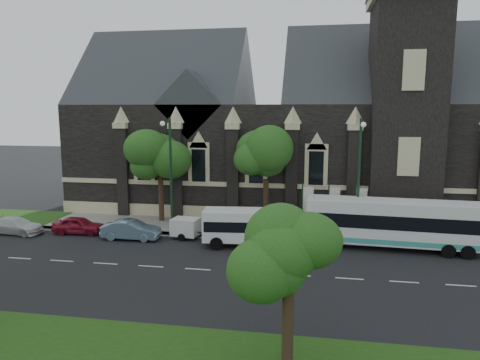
% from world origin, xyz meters
% --- Properties ---
extents(ground, '(160.00, 160.00, 0.00)m').
position_xyz_m(ground, '(0.00, 0.00, 0.00)').
color(ground, black).
rests_on(ground, ground).
extents(sidewalk, '(80.00, 5.00, 0.15)m').
position_xyz_m(sidewalk, '(0.00, 9.50, 0.07)').
color(sidewalk, gray).
rests_on(sidewalk, ground).
extents(museum, '(40.00, 17.70, 29.90)m').
position_xyz_m(museum, '(5.12, 18.78, 8.17)').
color(museum, black).
rests_on(museum, ground).
extents(tree_park_east, '(3.40, 3.40, 6.28)m').
position_xyz_m(tree_park_east, '(6.18, -9.32, 4.62)').
color(tree_park_east, black).
rests_on(tree_park_east, ground).
extents(tree_walk_right, '(4.08, 4.08, 7.80)m').
position_xyz_m(tree_walk_right, '(3.21, 10.71, 5.82)').
color(tree_walk_right, black).
rests_on(tree_walk_right, ground).
extents(tree_walk_left, '(3.91, 3.91, 7.64)m').
position_xyz_m(tree_walk_left, '(-5.80, 10.70, 5.73)').
color(tree_walk_left, black).
rests_on(tree_walk_left, ground).
extents(street_lamp_near, '(0.36, 1.88, 9.00)m').
position_xyz_m(street_lamp_near, '(10.00, 7.09, 5.11)').
color(street_lamp_near, '#16311F').
rests_on(street_lamp_near, ground).
extents(street_lamp_mid, '(0.36, 1.88, 9.00)m').
position_xyz_m(street_lamp_mid, '(-4.00, 7.09, 5.11)').
color(street_lamp_mid, '#16311F').
rests_on(street_lamp_mid, ground).
extents(banner_flag_left, '(0.90, 0.10, 4.00)m').
position_xyz_m(banner_flag_left, '(6.29, 9.00, 2.38)').
color(banner_flag_left, '#16311F').
rests_on(banner_flag_left, ground).
extents(banner_flag_center, '(0.90, 0.10, 4.00)m').
position_xyz_m(banner_flag_center, '(8.29, 9.00, 2.38)').
color(banner_flag_center, '#16311F').
rests_on(banner_flag_center, ground).
extents(banner_flag_right, '(0.90, 0.10, 4.00)m').
position_xyz_m(banner_flag_right, '(10.29, 9.00, 2.38)').
color(banner_flag_right, '#16311F').
rests_on(banner_flag_right, ground).
extents(tour_coach, '(11.75, 3.31, 3.39)m').
position_xyz_m(tour_coach, '(12.27, 6.20, 1.85)').
color(tour_coach, silver).
rests_on(tour_coach, ground).
extents(shuttle_bus, '(6.93, 2.97, 2.61)m').
position_xyz_m(shuttle_bus, '(2.59, 5.12, 1.52)').
color(shuttle_bus, white).
rests_on(shuttle_bus, ground).
extents(box_trailer, '(2.91, 1.72, 1.51)m').
position_xyz_m(box_trailer, '(-2.58, 6.18, 0.86)').
color(box_trailer, silver).
rests_on(box_trailer, ground).
extents(sedan, '(4.40, 1.63, 1.44)m').
position_xyz_m(sedan, '(-6.54, 5.28, 0.72)').
color(sedan, slate).
rests_on(sedan, ground).
extents(car_far_red, '(4.02, 1.80, 1.34)m').
position_xyz_m(car_far_red, '(-11.19, 6.02, 0.67)').
color(car_far_red, maroon).
rests_on(car_far_red, ground).
extents(car_far_white, '(4.51, 2.15, 1.27)m').
position_xyz_m(car_far_white, '(-16.01, 5.20, 0.64)').
color(car_far_white, silver).
rests_on(car_far_white, ground).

